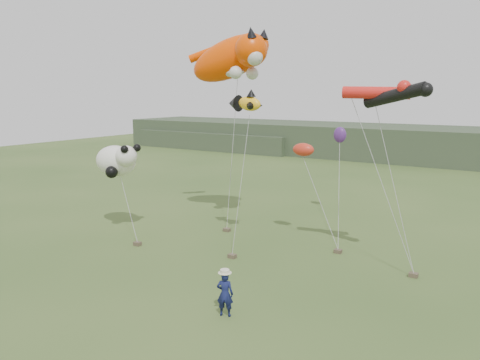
{
  "coord_description": "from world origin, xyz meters",
  "views": [
    {
      "loc": [
        10.31,
        -14.97,
        8.04
      ],
      "look_at": [
        -1.28,
        3.0,
        4.08
      ],
      "focal_mm": 35.0,
      "sensor_mm": 36.0,
      "label": 1
    }
  ],
  "objects": [
    {
      "name": "misc_kites",
      "position": [
        -0.51,
        10.67,
        5.23
      ],
      "size": [
        1.33,
        6.78,
        1.2
      ],
      "color": "red",
      "rests_on": "ground"
    },
    {
      "name": "ground",
      "position": [
        0.0,
        0.0,
        0.0
      ],
      "size": [
        120.0,
        120.0,
        0.0
      ],
      "primitive_type": "plane",
      "color": "#385123",
      "rests_on": "ground"
    },
    {
      "name": "fish_kite",
      "position": [
        -2.5,
        5.24,
        7.58
      ],
      "size": [
        2.26,
        1.5,
        1.14
      ],
      "color": "yellow",
      "rests_on": "ground"
    },
    {
      "name": "sandbag_anchors",
      "position": [
        -1.19,
        5.1,
        0.1
      ],
      "size": [
        13.9,
        5.07,
        0.19
      ],
      "color": "brown",
      "rests_on": "ground"
    },
    {
      "name": "headland",
      "position": [
        -3.11,
        44.69,
        1.92
      ],
      "size": [
        90.0,
        13.0,
        4.0
      ],
      "color": "#2D3D28",
      "rests_on": "ground"
    },
    {
      "name": "cat_kite",
      "position": [
        -5.08,
        8.33,
        10.12
      ],
      "size": [
        6.52,
        3.86,
        3.86
      ],
      "color": "#F14300",
      "rests_on": "ground"
    },
    {
      "name": "festival_attendant",
      "position": [
        1.18,
        -1.82,
        0.85
      ],
      "size": [
        0.72,
        0.6,
        1.7
      ],
      "primitive_type": "imported",
      "rotation": [
        0.0,
        0.0,
        3.51
      ],
      "color": "#131848",
      "rests_on": "ground"
    },
    {
      "name": "panda_kite",
      "position": [
        -10.34,
        3.83,
        4.21
      ],
      "size": [
        3.19,
        2.07,
        1.98
      ],
      "color": "white",
      "rests_on": "ground"
    },
    {
      "name": "tube_kites",
      "position": [
        4.65,
        5.86,
        8.06
      ],
      "size": [
        4.02,
        1.63,
        1.23
      ],
      "color": "black",
      "rests_on": "ground"
    }
  ]
}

